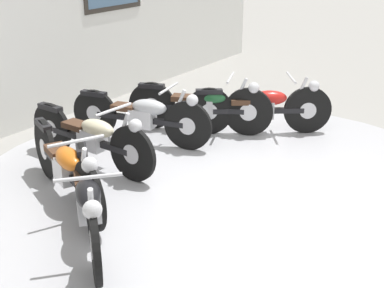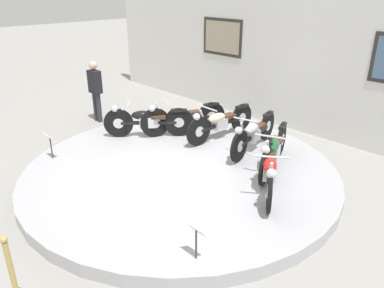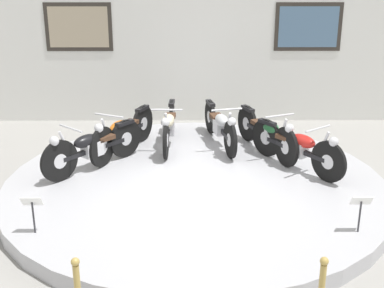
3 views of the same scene
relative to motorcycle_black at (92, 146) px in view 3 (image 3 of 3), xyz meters
name	(u,v)px [view 3 (image 3 of 3)]	position (x,y,z in m)	size (l,w,h in m)	color
ground_plane	(195,194)	(1.65, -0.49, -0.61)	(60.00, 60.00, 0.00)	gray
display_platform	(195,187)	(1.65, -0.49, -0.50)	(5.87, 5.87, 0.22)	#ADADB2
back_wall	(193,35)	(1.65, 3.38, 1.25)	(14.00, 0.22, 3.72)	silver
motorcycle_black	(92,146)	(0.00, 0.00, 0.00)	(1.37, 1.54, 0.81)	black
motorcycle_orange	(122,132)	(0.40, 0.70, 0.01)	(0.89, 1.86, 0.81)	black
motorcycle_cream	(169,125)	(1.19, 1.11, -0.01)	(0.54, 1.99, 0.80)	black
motorcycle_silver	(220,125)	(2.12, 1.11, -0.01)	(0.60, 1.95, 0.80)	black
motorcycle_green	(267,132)	(2.90, 0.70, 0.00)	(0.82, 1.89, 0.81)	black
motorcycle_red	(298,146)	(3.30, 0.00, 0.00)	(1.22, 1.65, 0.80)	black
info_placard_front_left	(32,206)	(-0.39, -2.07, -0.03)	(0.26, 0.11, 0.51)	#333338
info_placard_front_centre	(361,206)	(3.69, -2.07, -0.03)	(0.26, 0.11, 0.51)	#333338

